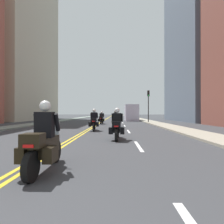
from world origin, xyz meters
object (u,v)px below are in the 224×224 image
(motorcycle_0, at_px, (43,143))
(motorcycle_2, at_px, (94,122))
(parked_truck, at_px, (131,114))
(motorcycle_1, at_px, (117,127))
(traffic_light_near, at_px, (148,101))
(motorcycle_3, at_px, (115,120))
(motorcycle_4, at_px, (102,119))

(motorcycle_0, bearing_deg, motorcycle_2, 89.85)
(motorcycle_2, bearing_deg, parked_truck, 74.02)
(motorcycle_1, bearing_deg, traffic_light_near, 77.80)
(motorcycle_1, height_order, motorcycle_2, motorcycle_2)
(motorcycle_1, distance_m, traffic_light_near, 17.08)
(motorcycle_0, distance_m, parked_truck, 29.46)
(motorcycle_3, distance_m, parked_truck, 15.30)
(motorcycle_1, height_order, motorcycle_4, motorcycle_1)
(traffic_light_near, bearing_deg, motorcycle_0, -105.93)
(motorcycle_1, height_order, traffic_light_near, traffic_light_near)
(motorcycle_0, height_order, motorcycle_2, motorcycle_2)
(parked_truck, bearing_deg, traffic_light_near, -76.70)
(motorcycle_3, height_order, parked_truck, parked_truck)
(motorcycle_1, height_order, motorcycle_3, motorcycle_1)
(motorcycle_1, bearing_deg, motorcycle_4, 100.80)
(motorcycle_4, xyz_separation_m, parked_truck, (4.47, 10.50, 0.63))
(motorcycle_2, relative_size, parked_truck, 0.33)
(motorcycle_2, bearing_deg, motorcycle_3, 65.69)
(motorcycle_2, height_order, motorcycle_3, motorcycle_2)
(motorcycle_1, xyz_separation_m, motorcycle_3, (-0.11, 8.89, -0.01))
(motorcycle_0, relative_size, parked_truck, 0.32)
(motorcycle_2, height_order, traffic_light_near, traffic_light_near)
(motorcycle_0, relative_size, motorcycle_1, 0.97)
(motorcycle_3, bearing_deg, motorcycle_2, -111.84)
(motorcycle_4, height_order, traffic_light_near, traffic_light_near)
(traffic_light_near, bearing_deg, motorcycle_4, -155.30)
(motorcycle_1, xyz_separation_m, motorcycle_4, (-1.84, 13.43, -0.01))
(motorcycle_3, xyz_separation_m, traffic_light_near, (4.54, 7.42, 2.45))
(motorcycle_1, bearing_deg, motorcycle_3, 93.69)
(motorcycle_2, relative_size, motorcycle_3, 1.00)
(motorcycle_2, bearing_deg, motorcycle_0, -93.08)
(motorcycle_4, relative_size, traffic_light_near, 0.50)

